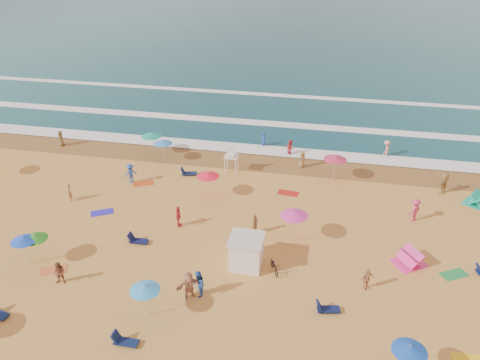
# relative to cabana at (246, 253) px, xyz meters

# --- Properties ---
(ground) EXTENTS (220.00, 220.00, 0.00)m
(ground) POSITION_rel_cabana_xyz_m (-3.59, 2.64, -1.00)
(ground) COLOR gold
(ground) RESTS_ON ground
(ocean) EXTENTS (220.00, 140.00, 0.18)m
(ocean) POSITION_rel_cabana_xyz_m (-3.59, 86.64, -1.00)
(ocean) COLOR #0C4756
(ocean) RESTS_ON ground
(wet_sand) EXTENTS (220.00, 220.00, 0.00)m
(wet_sand) POSITION_rel_cabana_xyz_m (-3.59, 15.14, -0.99)
(wet_sand) COLOR olive
(wet_sand) RESTS_ON ground
(surf_foam) EXTENTS (200.00, 18.70, 0.05)m
(surf_foam) POSITION_rel_cabana_xyz_m (-3.59, 23.96, -0.90)
(surf_foam) COLOR white
(surf_foam) RESTS_ON ground
(cabana) EXTENTS (2.00, 2.00, 2.00)m
(cabana) POSITION_rel_cabana_xyz_m (0.00, 0.00, 0.00)
(cabana) COLOR white
(cabana) RESTS_ON ground
(cabana_roof) EXTENTS (2.20, 2.20, 0.12)m
(cabana_roof) POSITION_rel_cabana_xyz_m (-0.00, 0.00, 1.06)
(cabana_roof) COLOR silver
(cabana_roof) RESTS_ON cabana
(bicycle) EXTENTS (1.13, 1.65, 0.82)m
(bicycle) POSITION_rel_cabana_xyz_m (1.90, -0.30, -0.59)
(bicycle) COLOR black
(bicycle) RESTS_ON ground
(lifeguard_stand) EXTENTS (1.20, 1.20, 2.10)m
(lifeguard_stand) POSITION_rel_cabana_xyz_m (-3.72, 12.73, 0.05)
(lifeguard_stand) COLOR white
(lifeguard_stand) RESTS_ON ground
(beach_umbrellas) EXTENTS (59.03, 28.08, 0.76)m
(beach_umbrellas) POSITION_rel_cabana_xyz_m (-4.93, 3.04, 1.08)
(beach_umbrellas) COLOR #EB34A7
(beach_umbrellas) RESTS_ON ground
(loungers) EXTENTS (57.31, 19.87, 0.34)m
(loungers) POSITION_rel_cabana_xyz_m (-1.10, -0.28, -0.83)
(loungers) COLOR #0F154D
(loungers) RESTS_ON ground
(towels) EXTENTS (45.26, 23.04, 0.03)m
(towels) POSITION_rel_cabana_xyz_m (-2.00, -0.67, -0.98)
(towels) COLOR #D7571A
(towels) RESTS_ON ground
(popup_tents) EXTENTS (8.84, 11.23, 1.20)m
(popup_tents) POSITION_rel_cabana_xyz_m (13.67, 6.62, -0.40)
(popup_tents) COLOR #FC389F
(popup_tents) RESTS_ON ground
(beachgoers) EXTENTS (46.02, 23.83, 2.12)m
(beachgoers) POSITION_rel_cabana_xyz_m (-0.25, 7.67, -0.18)
(beachgoers) COLOR tan
(beachgoers) RESTS_ON ground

